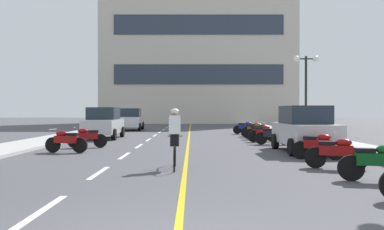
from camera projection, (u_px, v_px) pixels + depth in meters
name	position (u px, v px, depth m)	size (l,w,h in m)	color
ground_plane	(187.00, 136.00, 25.61)	(140.00, 140.00, 0.00)	#47474C
curb_left	(86.00, 133.00, 28.64)	(2.40, 72.00, 0.12)	#A8A8A3
curb_right	(290.00, 133.00, 28.57)	(2.40, 72.00, 0.12)	#A8A8A3
lane_dash_0	(45.00, 210.00, 6.62)	(0.14, 2.20, 0.01)	silver
lane_dash_1	(101.00, 173.00, 10.62)	(0.14, 2.20, 0.01)	silver
lane_dash_2	(126.00, 156.00, 14.62)	(0.14, 2.20, 0.01)	silver
lane_dash_3	(141.00, 146.00, 18.62)	(0.14, 2.20, 0.01)	silver
lane_dash_4	(150.00, 140.00, 22.61)	(0.14, 2.20, 0.01)	silver
lane_dash_5	(157.00, 135.00, 26.61)	(0.14, 2.20, 0.01)	silver
lane_dash_6	(162.00, 132.00, 30.61)	(0.14, 2.20, 0.01)	silver
lane_dash_7	(165.00, 130.00, 34.61)	(0.14, 2.20, 0.01)	silver
lane_dash_8	(168.00, 128.00, 38.61)	(0.14, 2.20, 0.01)	silver
lane_dash_9	(171.00, 126.00, 42.61)	(0.14, 2.20, 0.01)	silver
lane_dash_10	(173.00, 125.00, 46.61)	(0.14, 2.20, 0.01)	silver
lane_dash_11	(174.00, 124.00, 50.61)	(0.14, 2.20, 0.01)	silver
centre_line_yellow	(191.00, 134.00, 28.60)	(0.12, 66.00, 0.01)	gold
office_building	(200.00, 45.00, 52.70)	(24.69, 6.54, 20.26)	beige
street_lamp_mid	(308.00, 77.00, 23.30)	(1.46, 0.36, 4.68)	black
parked_car_near	(307.00, 129.00, 15.90)	(1.96, 4.22, 1.82)	black
parked_car_mid	(106.00, 123.00, 23.63)	(1.96, 4.22, 1.82)	black
parked_car_far	(133.00, 119.00, 33.54)	(2.04, 4.26, 1.82)	black
motorcycle_1	(379.00, 161.00, 9.21)	(1.69, 0.63, 0.92)	black
motorcycle_2	(339.00, 152.00, 11.26)	(1.65, 0.78, 0.92)	black
motorcycle_3	(320.00, 145.00, 13.44)	(1.67, 0.70, 0.92)	black
motorcycle_4	(68.00, 141.00, 15.64)	(1.70, 0.60, 0.92)	black
motorcycle_5	(89.00, 137.00, 17.74)	(1.69, 0.62, 0.92)	black
motorcycle_6	(275.00, 135.00, 19.29)	(1.67, 0.71, 0.92)	black
motorcycle_7	(265.00, 133.00, 21.11)	(1.63, 0.81, 0.92)	black
motorcycle_8	(262.00, 131.00, 22.72)	(1.70, 0.60, 0.92)	black
motorcycle_9	(257.00, 130.00, 24.50)	(1.66, 0.72, 0.92)	black
motorcycle_10	(256.00, 129.00, 26.19)	(1.68, 0.64, 0.92)	black
motorcycle_11	(247.00, 127.00, 28.03)	(1.67, 0.68, 0.92)	black
cyclist_rider	(177.00, 137.00, 11.35)	(0.42, 1.77, 1.71)	black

